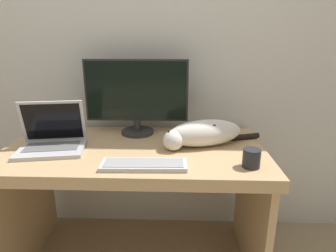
% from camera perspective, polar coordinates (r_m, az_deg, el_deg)
% --- Properties ---
extents(wall_back, '(6.40, 0.06, 2.60)m').
position_cam_1_polar(wall_back, '(1.83, -5.49, 17.66)').
color(wall_back, silver).
rests_on(wall_back, ground_plane).
extents(desk, '(1.39, 0.71, 0.73)m').
position_cam_1_polar(desk, '(1.58, -6.66, -9.56)').
color(desk, tan).
rests_on(desk, ground_plane).
extents(monitor, '(0.61, 0.20, 0.45)m').
position_cam_1_polar(monitor, '(1.68, -6.43, 6.11)').
color(monitor, '#282828').
rests_on(monitor, desk).
extents(laptop, '(0.36, 0.29, 0.25)m').
position_cam_1_polar(laptop, '(1.58, -22.49, -2.71)').
color(laptop, '#B7B7BC').
rests_on(laptop, desk).
extents(external_keyboard, '(0.39, 0.13, 0.02)m').
position_cam_1_polar(external_keyboard, '(1.28, -4.92, -7.84)').
color(external_keyboard, '#BCBCC1').
rests_on(external_keyboard, desk).
extents(cat, '(0.55, 0.28, 0.14)m').
position_cam_1_polar(cat, '(1.51, 7.06, -1.41)').
color(cat, silver).
rests_on(cat, desk).
extents(coffee_mug, '(0.08, 0.08, 0.09)m').
position_cam_1_polar(coffee_mug, '(1.32, 16.60, -6.30)').
color(coffee_mug, '#232328').
rests_on(coffee_mug, desk).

